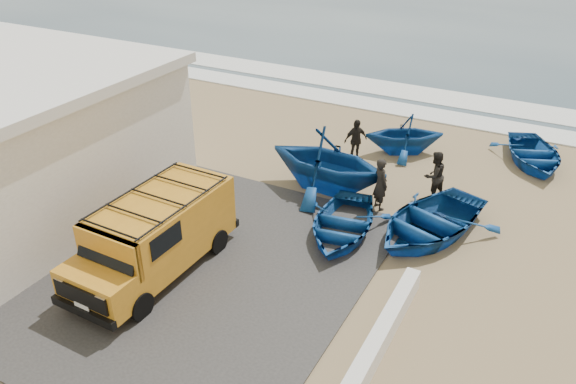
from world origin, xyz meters
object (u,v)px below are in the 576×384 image
at_px(parapet, 371,356).
at_px(fisherman_back, 356,140).
at_px(boat_far_right, 533,154).
at_px(fisherman_front, 380,184).
at_px(boat_far_left, 404,134).
at_px(van, 156,233).
at_px(boat_mid_left, 327,160).
at_px(fisherman_middle, 434,176).
at_px(boat_near_left, 342,224).
at_px(boat_near_right, 430,221).

bearing_deg(parapet, fisherman_back, 113.96).
height_order(boat_far_right, fisherman_front, fisherman_front).
bearing_deg(fisherman_back, boat_far_right, -27.14).
xyz_separation_m(parapet, boat_far_right, (1.72, 11.96, 0.10)).
distance_m(boat_far_left, fisherman_back, 1.99).
bearing_deg(fisherman_front, fisherman_back, -14.90).
xyz_separation_m(boat_far_left, fisherman_back, (-1.37, -1.44, 0.02)).
bearing_deg(van, boat_far_right, 56.61).
height_order(boat_mid_left, fisherman_middle, boat_mid_left).
distance_m(boat_near_left, boat_mid_left, 2.83).
xyz_separation_m(van, boat_far_left, (3.39, 10.07, -0.36)).
xyz_separation_m(parapet, fisherman_middle, (-0.81, 7.73, 0.54)).
distance_m(van, fisherman_front, 7.00).
distance_m(van, boat_far_right, 13.83).
bearing_deg(boat_far_left, fisherman_front, -22.01).
relative_size(boat_near_left, fisherman_middle, 2.20).
xyz_separation_m(boat_far_right, fisherman_back, (-5.81, -2.75, 0.41)).
bearing_deg(parapet, boat_near_right, 93.20).
bearing_deg(parapet, boat_mid_left, 121.39).
bearing_deg(van, boat_near_right, 41.71).
bearing_deg(boat_near_right, boat_near_left, -133.27).
bearing_deg(fisherman_middle, boat_far_right, -177.57).
distance_m(parapet, boat_far_left, 11.01).
bearing_deg(van, fisherman_front, 56.29).
relative_size(parapet, boat_mid_left, 1.46).
distance_m(boat_near_right, fisherman_front, 2.00).
relative_size(parapet, boat_far_left, 2.06).
height_order(boat_near_left, boat_far_right, boat_far_right).
bearing_deg(fisherman_back, boat_near_right, -96.53).
relative_size(boat_near_right, boat_far_right, 1.18).
bearing_deg(boat_mid_left, fisherman_back, 4.80).
xyz_separation_m(boat_near_left, boat_far_right, (4.26, 7.60, 0.00)).
bearing_deg(boat_far_right, boat_far_left, 174.42).
height_order(boat_near_right, fisherman_middle, fisherman_middle).
relative_size(boat_near_left, fisherman_front, 2.11).
bearing_deg(fisherman_middle, van, -3.23).
bearing_deg(fisherman_front, boat_near_left, 118.37).
distance_m(boat_far_left, fisherman_front, 4.37).
bearing_deg(boat_near_left, van, -142.68).
height_order(van, fisherman_back, van).
distance_m(van, fisherman_middle, 8.90).
relative_size(parapet, boat_near_right, 1.41).
height_order(boat_far_right, fisherman_back, fisherman_back).
height_order(boat_near_left, fisherman_front, fisherman_front).
bearing_deg(boat_mid_left, van, 165.10).
bearing_deg(van, parapet, -4.36).
height_order(boat_near_right, boat_far_left, boat_far_left).
distance_m(parapet, fisherman_back, 10.09).
bearing_deg(boat_mid_left, parapet, -144.74).
bearing_deg(fisherman_front, fisherman_middle, -92.16).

